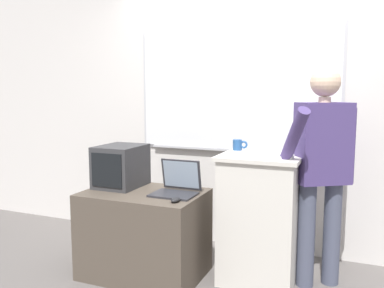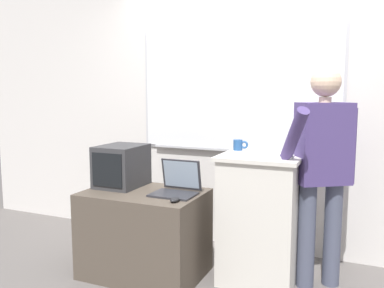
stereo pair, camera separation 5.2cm
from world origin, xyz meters
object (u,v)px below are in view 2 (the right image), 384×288
Objects in this scene: wireless_keyboard at (262,155)px; coffee_mug at (239,145)px; person_presenter at (322,163)px; crt_monitor at (122,166)px; side_desk at (145,233)px; lectern_podium at (259,219)px; computer_mouse_by_laptop at (175,200)px; laptop at (177,185)px.

wireless_keyboard is 3.67× the size of coffee_mug.
person_presenter reaches higher than crt_monitor.
side_desk is 2.05× the size of wireless_keyboard.
wireless_keyboard is (0.02, -0.06, 0.51)m from lectern_podium.
coffee_mug reaches higher than computer_mouse_by_laptop.
lectern_podium is at bearing 17.60° from laptop.
crt_monitor is at bearing -172.49° from lectern_podium.
lectern_podium is at bearing 39.36° from computer_mouse_by_laptop.
lectern_podium is 0.64m from person_presenter.
computer_mouse_by_laptop is 0.76m from coffee_mug.
computer_mouse_by_laptop is at bearing 176.64° from person_presenter.
lectern_podium reaches higher than side_desk.
lectern_podium is 10.06× the size of computer_mouse_by_laptop.
side_desk is 0.56× the size of person_presenter.
laptop is at bearing 111.64° from computer_mouse_by_laptop.
computer_mouse_by_laptop is (0.36, -0.18, 0.36)m from side_desk.
coffee_mug is (0.38, 0.38, 0.29)m from laptop.
laptop is 3.36× the size of computer_mouse_by_laptop.
side_desk is 1.50m from person_presenter.
person_presenter is (0.44, 0.11, 0.45)m from lectern_podium.
laptop reaches higher than computer_mouse_by_laptop.
person_presenter is 3.65× the size of wireless_keyboard.
wireless_keyboard is at bearing -69.49° from lectern_podium.
lectern_podium reaches higher than laptop.
side_desk is at bearing -169.32° from laptop.
coffee_mug is at bearing 20.28° from crt_monitor.
laptop is at bearing -4.48° from crt_monitor.
side_desk is 2.22× the size of crt_monitor.
side_desk is at bearing -146.31° from coffee_mug.
lectern_podium reaches higher than computer_mouse_by_laptop.
side_desk is at bearing 153.44° from computer_mouse_by_laptop.
wireless_keyboard is 1.19m from crt_monitor.
person_presenter is at bearing 29.29° from computer_mouse_by_laptop.
laptop is 0.74× the size of wireless_keyboard.
computer_mouse_by_laptop is 0.71m from crt_monitor.
lectern_podium is 2.99× the size of laptop.
person_presenter is 16.66× the size of computer_mouse_by_laptop.
crt_monitor reaches higher than side_desk.
wireless_keyboard reaches higher than side_desk.
person_presenter reaches higher than lectern_podium.
coffee_mug is at bearing 45.24° from laptop.
side_desk is 0.59m from crt_monitor.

